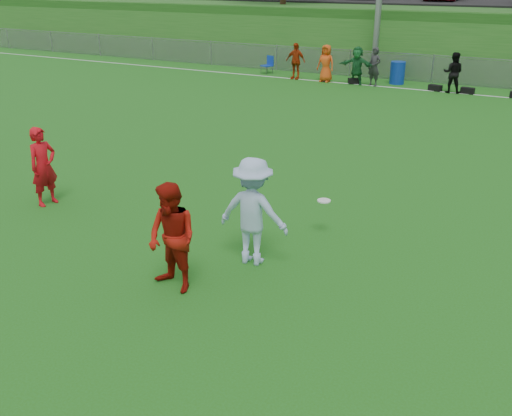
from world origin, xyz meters
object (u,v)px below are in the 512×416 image
Objects in this scene: frisbee at (324,201)px; recycling_bin at (397,73)px; player_red_left at (43,166)px; player_blue at (253,212)px; player_red_center at (172,238)px.

frisbee is 0.26× the size of recycling_bin.
player_red_left is 0.90× the size of player_blue.
player_red_left is at bearing -167.90° from frisbee.
player_red_left is at bearing -8.25° from player_blue.
recycling_bin is at bearing -0.65° from player_red_left.
frisbee is 17.13m from recycling_bin.
player_blue reaches higher than recycling_bin.
player_red_left reaches higher than frisbee.
player_red_center is 6.94× the size of frisbee.
player_blue reaches higher than player_red_center.
player_blue is at bearing -83.23° from recycling_bin.
player_red_center reaches higher than player_red_left.
frisbee is at bearing -68.69° from player_red_left.
recycling_bin is at bearing 99.74° from frisbee.
recycling_bin reaches higher than frisbee.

